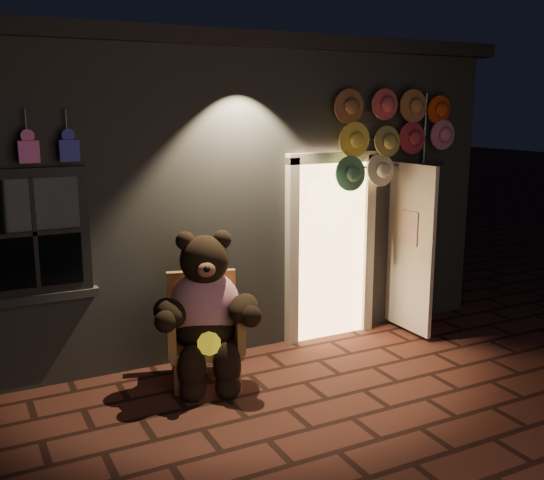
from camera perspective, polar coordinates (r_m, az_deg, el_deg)
ground at (r=5.99m, az=1.45°, el=-14.85°), size 60.00×60.00×0.00m
shop_building at (r=9.11m, az=-10.65°, el=5.61°), size 7.30×5.95×3.51m
wicker_armchair at (r=6.45m, az=-6.13°, el=-7.82°), size 0.87×0.83×1.06m
teddy_bear at (r=6.25m, az=-5.94°, el=-6.34°), size 1.08×0.98×1.55m
hat_rack at (r=7.58m, az=10.85°, el=9.16°), size 1.63×0.22×2.88m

